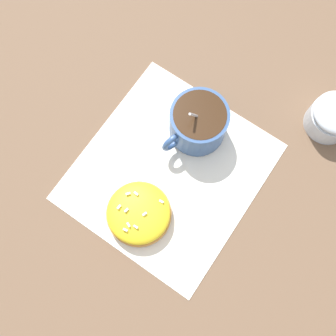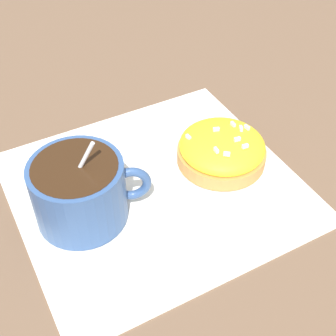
% 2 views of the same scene
% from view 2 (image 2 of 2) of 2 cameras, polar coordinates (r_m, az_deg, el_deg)
% --- Properties ---
extents(ground_plane, '(3.00, 3.00, 0.00)m').
position_cam_2_polar(ground_plane, '(0.51, -1.50, -2.42)').
color(ground_plane, brown).
extents(paper_napkin, '(0.30, 0.28, 0.00)m').
position_cam_2_polar(paper_napkin, '(0.51, -1.50, -2.30)').
color(paper_napkin, white).
rests_on(paper_napkin, ground_plane).
extents(coffee_cup, '(0.12, 0.09, 0.10)m').
position_cam_2_polar(coffee_cup, '(0.47, -10.78, -2.41)').
color(coffee_cup, '#335184').
rests_on(coffee_cup, paper_napkin).
extents(frosted_pastry, '(0.10, 0.10, 0.04)m').
position_cam_2_polar(frosted_pastry, '(0.53, 6.84, 2.05)').
color(frosted_pastry, '#C18442').
rests_on(frosted_pastry, paper_napkin).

